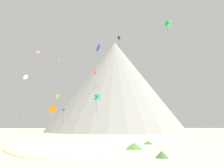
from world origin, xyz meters
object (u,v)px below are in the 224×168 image
at_px(kite_yellow_high, 58,59).
at_px(kite_teal_low, 97,98).
at_px(bush_mid_center, 103,141).
at_px(kite_rainbow_high, 38,53).
at_px(bush_far_right, 162,154).
at_px(kite_blue_high, 98,48).
at_px(bush_low_patch, 134,146).
at_px(kite_lime_mid, 58,96).
at_px(rock_massif, 116,88).
at_px(kite_green_high, 168,24).
at_px(kite_white_mid, 26,77).
at_px(kite_pink_low, 21,116).
at_px(kite_black_high, 119,38).
at_px(kite_red_mid, 95,73).
at_px(kite_indigo_low, 64,110).
at_px(bush_scatter_east, 148,142).
at_px(kite_orange_low, 53,109).

distance_m(kite_yellow_high, kite_teal_low, 41.59).
distance_m(bush_mid_center, kite_rainbow_high, 62.88).
relative_size(bush_far_right, kite_blue_high, 0.31).
distance_m(bush_low_patch, kite_lime_mid, 60.30).
height_order(rock_massif, kite_green_high, rock_massif).
distance_m(bush_mid_center, kite_yellow_high, 51.62).
xyz_separation_m(kite_green_high, kite_teal_low, (-17.29, -1.66, -18.87)).
xyz_separation_m(bush_far_right, kite_white_mid, (-29.53, 41.17, 17.56)).
distance_m(kite_blue_high, kite_pink_low, 33.75).
relative_size(kite_black_high, kite_teal_low, 1.09).
distance_m(bush_low_patch, kite_blue_high, 42.78).
relative_size(kite_lime_mid, kite_red_mid, 1.29).
distance_m(rock_massif, kite_blue_high, 46.06).
relative_size(kite_blue_high, kite_white_mid, 2.43).
distance_m(bush_far_right, kite_indigo_low, 51.25).
height_order(bush_scatter_east, kite_indigo_low, kite_indigo_low).
relative_size(kite_pink_low, kite_white_mid, 0.88).
height_order(rock_massif, kite_lime_mid, rock_massif).
distance_m(kite_orange_low, kite_pink_low, 14.05).
distance_m(bush_scatter_east, kite_orange_low, 34.35).
xyz_separation_m(kite_orange_low, kite_red_mid, (12.14, 4.54, 12.71)).
bearing_deg(kite_red_mid, kite_indigo_low, 2.82).
bearing_deg(kite_green_high, kite_pink_low, 119.86).
distance_m(bush_mid_center, kite_red_mid, 34.95).
distance_m(kite_pink_low, kite_teal_low, 35.32).
bearing_deg(rock_massif, bush_far_right, -91.68).
bearing_deg(kite_teal_low, kite_indigo_low, -101.14).
bearing_deg(kite_orange_low, kite_indigo_low, -103.20).
bearing_deg(kite_lime_mid, kite_indigo_low, 6.58).
height_order(bush_low_patch, kite_green_high, kite_green_high).
distance_m(bush_far_right, rock_massif, 87.63).
relative_size(bush_scatter_east, kite_pink_low, 1.16).
relative_size(bush_low_patch, kite_lime_mid, 1.51).
distance_m(kite_indigo_low, kite_white_mid, 15.94).
bearing_deg(bush_scatter_east, kite_blue_high, 110.23).
height_order(bush_scatter_east, bush_far_right, bush_far_right).
bearing_deg(kite_blue_high, bush_mid_center, -24.85).
xyz_separation_m(kite_yellow_high, kite_red_mid, (14.90, -11.04, -8.25)).
bearing_deg(kite_green_high, kite_red_mid, 100.58).
relative_size(bush_low_patch, bush_mid_center, 1.89).
bearing_deg(kite_pink_low, kite_lime_mid, -72.87).
distance_m(kite_indigo_low, kite_black_high, 41.86).
bearing_deg(kite_orange_low, kite_white_mid, -10.80).
height_order(bush_scatter_east, kite_teal_low, kite_teal_low).
bearing_deg(bush_mid_center, rock_massif, 83.29).
xyz_separation_m(kite_green_high, kite_black_high, (-8.56, 37.93, 13.75)).
xyz_separation_m(kite_indigo_low, kite_white_mid, (-11.08, -6.00, 9.77)).
height_order(bush_low_patch, kite_lime_mid, kite_lime_mid).
bearing_deg(rock_massif, kite_orange_low, -116.63).
xyz_separation_m(kite_white_mid, kite_teal_low, (22.74, -18.94, -8.89)).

